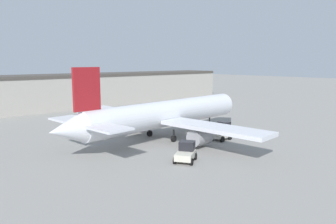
{
  "coord_description": "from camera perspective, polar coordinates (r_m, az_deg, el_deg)",
  "views": [
    {
      "loc": [
        -32.38,
        -35.21,
        11.24
      ],
      "look_at": [
        0.0,
        0.0,
        3.84
      ],
      "focal_mm": 35.0,
      "sensor_mm": 36.0,
      "label": 1
    }
  ],
  "objects": [
    {
      "name": "terminal_building",
      "position": [
        86.54,
        -14.08,
        3.79
      ],
      "size": [
        87.56,
        11.28,
        8.16
      ],
      "color": "#ADA89E",
      "rests_on": "ground_plane"
    },
    {
      "name": "airplane",
      "position": [
        47.83,
        -0.73,
        -0.49
      ],
      "size": [
        36.38,
        34.03,
        10.6
      ],
      "rotation": [
        0.0,
        0.0,
        0.07
      ],
      "color": "silver",
      "rests_on": "ground_plane"
    },
    {
      "name": "belt_loader_truck",
      "position": [
        48.13,
        9.33,
        -3.36
      ],
      "size": [
        2.9,
        2.34,
        2.59
      ],
      "rotation": [
        0.0,
        0.0,
        0.07
      ],
      "color": "beige",
      "rests_on": "ground_plane"
    },
    {
      "name": "ground_crew_worker",
      "position": [
        52.79,
        9.05,
        -2.6
      ],
      "size": [
        0.38,
        0.38,
        1.71
      ],
      "rotation": [
        0.0,
        0.0,
        2.3
      ],
      "color": "#1E2338",
      "rests_on": "ground_plane"
    },
    {
      "name": "ground_plane",
      "position": [
        49.14,
        0.0,
        -4.43
      ],
      "size": [
        400.0,
        400.0,
        0.0
      ],
      "primitive_type": "plane",
      "color": "gray"
    },
    {
      "name": "baggage_tug",
      "position": [
        37.52,
        3.13,
        -7.02
      ],
      "size": [
        3.64,
        3.39,
        2.19
      ],
      "rotation": [
        0.0,
        0.0,
        0.55
      ],
      "color": "beige",
      "rests_on": "ground_plane"
    }
  ]
}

